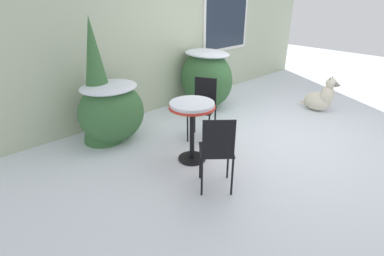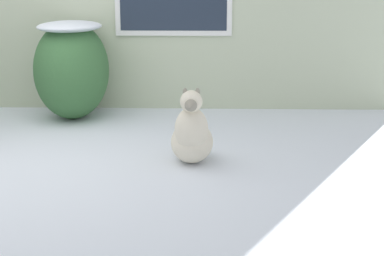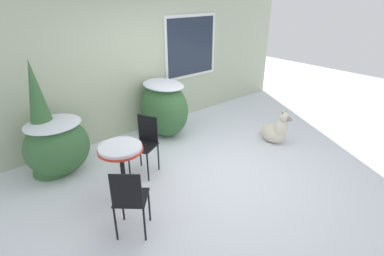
% 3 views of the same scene
% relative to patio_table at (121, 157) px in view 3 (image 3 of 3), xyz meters
% --- Properties ---
extents(ground_plane, '(16.00, 16.00, 0.00)m').
position_rel_patio_table_xyz_m(ground_plane, '(1.44, -0.34, -0.65)').
color(ground_plane, silver).
extents(house_wall, '(8.00, 0.10, 3.27)m').
position_rel_patio_table_xyz_m(house_wall, '(1.50, 1.86, 0.98)').
color(house_wall, '#B2BC9E').
rests_on(house_wall, ground_plane).
extents(shrub_left, '(0.97, 0.88, 0.89)m').
position_rel_patio_table_xyz_m(shrub_left, '(-0.46, 1.24, -0.17)').
color(shrub_left, '#386638').
rests_on(shrub_left, ground_plane).
extents(shrub_middle, '(0.81, 1.09, 1.09)m').
position_rel_patio_table_xyz_m(shrub_middle, '(1.60, 1.30, -0.07)').
color(shrub_middle, '#386638').
rests_on(shrub_middle, ground_plane).
extents(evergreen_bush, '(0.60, 0.60, 1.80)m').
position_rel_patio_table_xyz_m(evergreen_bush, '(-0.57, 1.35, 0.25)').
color(evergreen_bush, '#386638').
rests_on(evergreen_bush, ground_plane).
extents(patio_table, '(0.59, 0.59, 0.82)m').
position_rel_patio_table_xyz_m(patio_table, '(0.00, 0.00, 0.00)').
color(patio_table, black).
rests_on(patio_table, ground_plane).
extents(patio_chair_near_table, '(0.50, 0.50, 0.91)m').
position_rel_patio_table_xyz_m(patio_chair_near_table, '(0.59, 0.38, -0.14)').
color(patio_chair_near_table, black).
rests_on(patio_chair_near_table, ground_plane).
extents(patio_chair_far_side, '(0.52, 0.52, 0.91)m').
position_rel_patio_table_xyz_m(patio_chair_far_side, '(-0.27, -0.68, -0.14)').
color(patio_chair_far_side, black).
rests_on(patio_chair_far_side, ground_plane).
extents(dog, '(0.36, 0.72, 0.68)m').
position_rel_patio_table_xyz_m(dog, '(2.99, -0.35, -0.41)').
color(dog, beige).
rests_on(dog, ground_plane).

